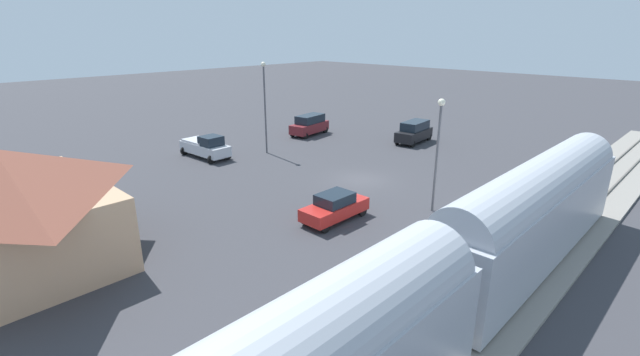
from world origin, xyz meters
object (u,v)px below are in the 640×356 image
suv_maroon (310,125)px  light_pole_near_platform (438,142)px  station_building (7,207)px  pickup_silver (206,147)px  light_pole_lot_center (265,98)px  pedestrian_on_platform (538,173)px  suv_black (414,132)px  passenger_train (444,278)px  sedan_red (335,207)px

suv_maroon → light_pole_near_platform: 23.69m
station_building → light_pole_near_platform: 23.31m
pickup_silver → light_pole_lot_center: size_ratio=0.65×
station_building → light_pole_lot_center: 23.35m
suv_maroon → pickup_silver: bearing=88.9°
pedestrian_on_platform → light_pole_near_platform: light_pole_near_platform is taller
pedestrian_on_platform → suv_black: bearing=-22.8°
passenger_train → station_building: bearing=26.9°
pickup_silver → sedan_red: 18.08m
pickup_silver → suv_black: 21.02m
suv_black → suv_maroon: bearing=25.9°
pedestrian_on_platform → suv_black: suv_black is taller
pickup_silver → pedestrian_on_platform: bearing=-154.0°
pedestrian_on_platform → pickup_silver: (24.89, 12.14, -0.25)m
suv_maroon → sedan_red: (-17.70, 15.34, -0.27)m
passenger_train → suv_black: bearing=-55.9°
suv_black → sedan_red: size_ratio=1.13×
light_pole_near_platform → pedestrian_on_platform: bearing=-110.9°
pedestrian_on_platform → light_pole_lot_center: (22.12, 7.26, 3.97)m
suv_maroon → station_building: bearing=108.4°
pickup_silver → suv_maroon: suv_maroon is taller
pickup_silver → sedan_red: (-17.95, 2.21, -0.15)m
pedestrian_on_platform → sedan_red: bearing=64.2°
sedan_red → light_pole_near_platform: size_ratio=0.62×
suv_black → light_pole_lot_center: (7.83, 13.28, 4.10)m
passenger_train → light_pole_near_platform: light_pole_near_platform is taller
suv_maroon → sedan_red: suv_maroon is taller
suv_maroon → sedan_red: 23.43m
suv_maroon → sedan_red: bearing=139.1°
pickup_silver → light_pole_near_platform: bearing=-171.4°
pickup_silver → suv_black: bearing=-120.3°
passenger_train → pickup_silver: 29.46m
sedan_red → light_pole_lot_center: size_ratio=0.53×
suv_black → light_pole_near_platform: (-10.91, 14.89, 3.45)m
pickup_silver → station_building: bearing=121.0°
station_building → suv_black: (-0.29, -35.28, -1.95)m
station_building → sedan_red: (-7.64, -14.91, -2.22)m
station_building → light_pole_lot_center: (7.54, -22.00, 2.15)m
suv_black → sedan_red: bearing=109.8°
suv_maroon → suv_black: bearing=-154.1°
pickup_silver → sedan_red: size_ratio=1.22×
suv_black → light_pole_lot_center: light_pole_lot_center is taller
sedan_red → light_pole_lot_center: light_pole_lot_center is taller
suv_black → passenger_train: bearing=124.1°
pedestrian_on_platform → light_pole_lot_center: light_pole_lot_center is taller
suv_maroon → light_pole_lot_center: bearing=107.0°
pedestrian_on_platform → light_pole_near_platform: size_ratio=0.24×
passenger_train → suv_black: size_ratio=6.89×
sedan_red → suv_black: bearing=-70.2°
light_pole_near_platform → suv_maroon: bearing=-24.9°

